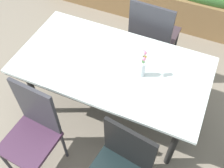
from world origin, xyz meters
TOP-DOWN VIEW (x-y plane):
  - ground_plane at (0.00, 0.00)m, footprint 12.00×12.00m
  - dining_table at (0.06, 0.07)m, footprint 1.74×0.93m
  - chair_near_left at (-0.32, -0.69)m, footprint 0.44×0.44m
  - chair_far_side at (0.22, 0.82)m, footprint 0.51×0.51m
  - flower_vase at (0.35, 0.06)m, footprint 0.05×0.05m

SIDE VIEW (x-z plane):
  - ground_plane at x=0.00m, z-range 0.00..0.00m
  - chair_near_left at x=-0.32m, z-range 0.05..1.05m
  - chair_far_side at x=0.22m, z-range 0.06..1.09m
  - dining_table at x=0.06m, z-range 0.31..1.08m
  - flower_vase at x=0.35m, z-range 0.75..1.04m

